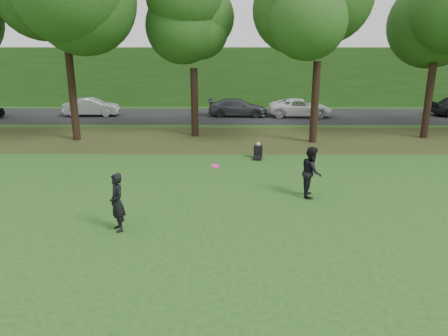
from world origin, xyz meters
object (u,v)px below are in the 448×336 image
player_left (117,202)px  seated_person (258,152)px  frisbee (215,166)px  player_right (311,172)px

player_left → seated_person: bearing=118.5°
player_left → frisbee: (3.05, 1.59, 0.72)m
player_right → seated_person: bearing=24.5°
frisbee → seated_person: bearing=74.3°
frisbee → player_left: bearing=-152.5°
player_right → player_left: bearing=122.8°
player_right → frisbee: 4.03m
player_right → frisbee: (-3.64, -1.59, 0.69)m
seated_person → frisbee: bearing=-95.8°
player_left → player_right: (6.69, 3.18, 0.03)m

